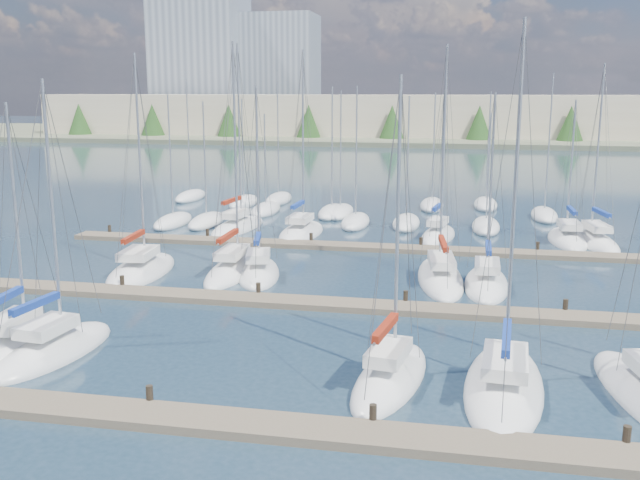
% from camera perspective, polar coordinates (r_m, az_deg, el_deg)
% --- Properties ---
extents(ground, '(400.00, 400.00, 0.00)m').
position_cam_1_polar(ground, '(80.18, 6.39, 3.89)').
color(ground, '#243949').
rests_on(ground, ground).
extents(dock_near, '(44.00, 1.93, 1.10)m').
position_cam_1_polar(dock_near, '(24.71, -5.57, -14.53)').
color(dock_near, '#6B5E4C').
rests_on(dock_near, ground).
extents(dock_mid, '(44.00, 1.93, 1.10)m').
position_cam_1_polar(dock_mid, '(37.40, 0.60, -5.15)').
color(dock_mid, '#6B5E4C').
rests_on(dock_mid, ground).
extents(dock_far, '(44.00, 1.93, 1.10)m').
position_cam_1_polar(dock_far, '(50.78, 3.50, -0.58)').
color(dock_far, '#6B5E4C').
rests_on(dock_far, ground).
extents(sailboat_c, '(3.51, 7.54, 12.34)m').
position_cam_1_polar(sailboat_c, '(33.01, -20.51, -8.25)').
color(sailboat_c, white).
rests_on(sailboat_c, ground).
extents(sailboat_b, '(3.07, 8.30, 11.38)m').
position_cam_1_polar(sailboat_b, '(34.42, -22.96, -7.63)').
color(sailboat_b, white).
rests_on(sailboat_b, ground).
extents(sailboat_l, '(2.62, 7.68, 11.76)m').
position_cam_1_polar(sailboat_l, '(42.20, 13.15, -3.44)').
color(sailboat_l, white).
rests_on(sailboat_l, ground).
extents(sailboat_q, '(2.85, 7.64, 11.17)m').
position_cam_1_polar(sailboat_q, '(56.36, 19.19, 0.05)').
color(sailboat_q, white).
rests_on(sailboat_q, ground).
extents(sailboat_d, '(3.46, 7.76, 12.44)m').
position_cam_1_polar(sailboat_d, '(28.33, 5.64, -10.87)').
color(sailboat_d, white).
rests_on(sailboat_d, ground).
extents(sailboat_k, '(3.63, 9.83, 14.42)m').
position_cam_1_polar(sailboat_k, '(43.06, 9.60, -2.97)').
color(sailboat_k, white).
rests_on(sailboat_k, ground).
extents(sailboat_p, '(3.34, 7.09, 11.86)m').
position_cam_1_polar(sailboat_p, '(55.25, 9.43, 0.35)').
color(sailboat_p, white).
rests_on(sailboat_p, ground).
extents(sailboat_h, '(3.91, 8.64, 14.02)m').
position_cam_1_polar(sailboat_h, '(45.54, -14.09, -2.36)').
color(sailboat_h, white).
rests_on(sailboat_h, ground).
extents(sailboat_o, '(3.25, 8.07, 14.84)m').
position_cam_1_polar(sailboat_o, '(55.88, -1.51, 0.64)').
color(sailboat_o, white).
rests_on(sailboat_o, ground).
extents(sailboat_i, '(2.65, 9.10, 14.72)m').
position_cam_1_polar(sailboat_i, '(44.75, -6.85, -2.31)').
color(sailboat_i, white).
rests_on(sailboat_i, ground).
extents(sailboat_e, '(3.62, 9.34, 14.38)m').
position_cam_1_polar(sailboat_e, '(28.30, 14.49, -11.25)').
color(sailboat_e, white).
rests_on(sailboat_e, ground).
extents(sailboat_r, '(3.77, 8.70, 13.77)m').
position_cam_1_polar(sailboat_r, '(56.32, 21.06, -0.08)').
color(sailboat_r, white).
rests_on(sailboat_r, ground).
extents(sailboat_j, '(4.01, 7.45, 12.13)m').
position_cam_1_polar(sailboat_j, '(43.65, -4.91, -2.64)').
color(sailboat_j, white).
rests_on(sailboat_j, ground).
extents(sailboat_n, '(3.53, 8.86, 15.43)m').
position_cam_1_polar(sailboat_n, '(58.40, -6.59, 1.07)').
color(sailboat_n, white).
rests_on(sailboat_n, ground).
extents(distant_boats, '(36.93, 20.75, 13.30)m').
position_cam_1_polar(distant_boats, '(64.75, 1.33, 2.30)').
color(distant_boats, '#9EA0A5').
rests_on(distant_boats, ground).
extents(shoreline, '(400.00, 60.00, 38.00)m').
position_cam_1_polar(shoreline, '(170.10, 4.55, 10.67)').
color(shoreline, '#666B51').
rests_on(shoreline, ground).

